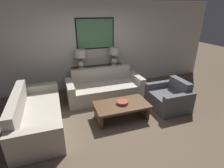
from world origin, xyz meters
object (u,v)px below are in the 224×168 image
object	(u,v)px
couch_by_back_wall	(105,88)
couch_by_side	(37,115)
console_table	(98,77)
table_lamp_left	(80,56)
decorative_bowl	(122,102)
armchair_near_back_wall	(169,98)
coffee_table	(122,108)
table_lamp_right	(114,53)

from	to	relation	value
couch_by_back_wall	couch_by_side	distance (m)	2.00
console_table	table_lamp_left	world-z (taller)	table_lamp_left
console_table	couch_by_side	world-z (taller)	couch_by_side
console_table	table_lamp_left	size ratio (longest dim) A/B	2.89
console_table	table_lamp_left	bearing A→B (deg)	180.00
decorative_bowl	table_lamp_left	bearing A→B (deg)	107.91
couch_by_side	armchair_near_back_wall	distance (m)	3.20
coffee_table	table_lamp_left	bearing A→B (deg)	107.34
table_lamp_left	table_lamp_right	bearing A→B (deg)	0.00
table_lamp_left	couch_by_side	world-z (taller)	table_lamp_left
table_lamp_left	couch_by_back_wall	distance (m)	1.20
console_table	decorative_bowl	bearing A→B (deg)	-87.75
armchair_near_back_wall	table_lamp_right	bearing A→B (deg)	116.03
table_lamp_right	couch_by_side	bearing A→B (deg)	-145.95
table_lamp_left	armchair_near_back_wall	size ratio (longest dim) A/B	0.58
couch_by_side	coffee_table	distance (m)	1.87
table_lamp_left	couch_by_side	xyz separation A→B (m)	(-1.26, -1.57, -0.84)
console_table	couch_by_side	distance (m)	2.38
armchair_near_back_wall	coffee_table	bearing A→B (deg)	-176.78
decorative_bowl	console_table	bearing A→B (deg)	92.25
table_lamp_left	console_table	bearing A→B (deg)	0.00
couch_by_back_wall	couch_by_side	size ratio (longest dim) A/B	1.00
coffee_table	decorative_bowl	distance (m)	0.13
couch_by_side	decorative_bowl	bearing A→B (deg)	-9.00
table_lamp_left	couch_by_back_wall	xyz separation A→B (m)	(0.53, -0.67, -0.84)
couch_by_back_wall	table_lamp_left	bearing A→B (deg)	128.06
table_lamp_left	decorative_bowl	xyz separation A→B (m)	(0.60, -1.86, -0.70)
table_lamp_left	couch_by_back_wall	size ratio (longest dim) A/B	0.26
coffee_table	decorative_bowl	bearing A→B (deg)	13.88
table_lamp_right	table_lamp_left	bearing A→B (deg)	180.00
console_table	couch_by_back_wall	xyz separation A→B (m)	(0.00, -0.67, -0.09)
couch_by_back_wall	decorative_bowl	xyz separation A→B (m)	(0.07, -1.19, 0.14)
couch_by_side	coffee_table	world-z (taller)	couch_by_side
couch_by_back_wall	couch_by_side	world-z (taller)	same
console_table	coffee_table	size ratio (longest dim) A/B	1.30
console_table	couch_by_side	bearing A→B (deg)	-138.81
couch_by_back_wall	table_lamp_right	bearing A→B (deg)	51.94
couch_by_side	coffee_table	size ratio (longest dim) A/B	1.72
table_lamp_left	decorative_bowl	world-z (taller)	table_lamp_left
table_lamp_right	coffee_table	world-z (taller)	table_lamp_right
table_lamp_left	table_lamp_right	distance (m)	1.06
table_lamp_right	couch_by_side	size ratio (longest dim) A/B	0.26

